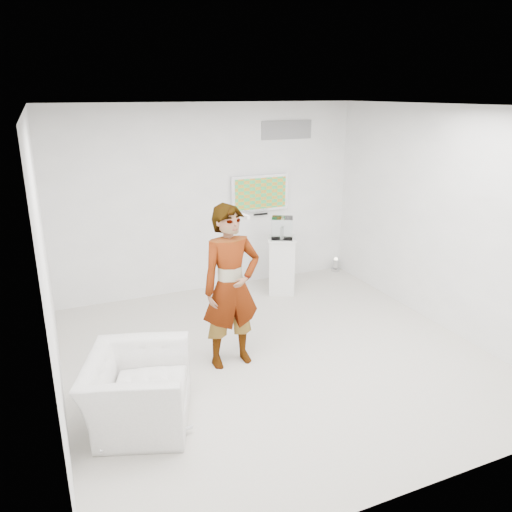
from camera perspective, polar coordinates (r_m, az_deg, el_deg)
name	(u,v)px	position (r m, az deg, el deg)	size (l,w,h in m)	color
room	(277,240)	(5.82, 2.41, 1.84)	(5.01, 5.01, 3.00)	beige
tv	(260,193)	(8.32, 0.42, 7.21)	(1.00, 0.08, 0.60)	silver
logo_decal	(287,130)	(8.43, 3.55, 14.19)	(0.90, 0.02, 0.30)	gray
person	(231,287)	(5.82, -2.87, -3.55)	(0.72, 0.47, 1.96)	white
armchair	(138,390)	(5.21, -13.35, -14.66)	(1.09, 0.95, 0.71)	white
pedestal	(282,265)	(8.12, 2.94, -1.05)	(0.45, 0.45, 0.92)	white
floor_uplight	(336,265)	(9.28, 9.09, -0.97)	(0.16, 0.16, 0.25)	silver
vitrine	(282,228)	(7.93, 3.01, 3.23)	(0.33, 0.33, 0.33)	white
console	(282,232)	(7.95, 3.01, 2.79)	(0.05, 0.15, 0.20)	white
wii_remote	(245,216)	(5.81, -1.31, 4.56)	(0.04, 0.16, 0.04)	white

